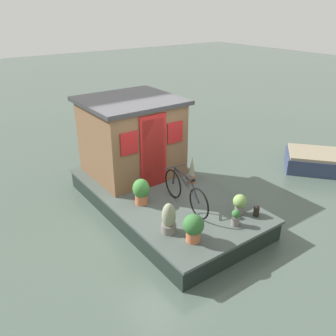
{
  "coord_description": "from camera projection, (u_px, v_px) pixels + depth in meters",
  "views": [
    {
      "loc": [
        -6.08,
        4.24,
        4.56
      ],
      "look_at": [
        -0.2,
        0.0,
        1.19
      ],
      "focal_mm": 37.94,
      "sensor_mm": 36.0,
      "label": 1
    }
  ],
  "objects": [
    {
      "name": "houseboat_cabin",
      "position": [
        132.0,
        136.0,
        9.04
      ],
      "size": [
        2.17,
        2.31,
        1.97
      ],
      "color": "brown",
      "rests_on": "houseboat_deck"
    },
    {
      "name": "potted_plant_rosemary",
      "position": [
        192.0,
        171.0,
        8.71
      ],
      "size": [
        0.18,
        0.18,
        0.71
      ],
      "color": "#935138",
      "rests_on": "houseboat_deck"
    },
    {
      "name": "dinghy_boat",
      "position": [
        334.0,
        162.0,
        10.54
      ],
      "size": [
        2.9,
        2.74,
        0.54
      ],
      "color": "#2D3856",
      "rests_on": "ground_plane"
    },
    {
      "name": "ground_plane",
      "position": [
        163.0,
        209.0,
        8.65
      ],
      "size": [
        60.0,
        60.0,
        0.0
      ],
      "primitive_type": "plane",
      "color": "#47564C"
    },
    {
      "name": "potted_plant_thyme",
      "position": [
        141.0,
        191.0,
        7.82
      ],
      "size": [
        0.38,
        0.38,
        0.6
      ],
      "color": "#B2603D",
      "rests_on": "houseboat_deck"
    },
    {
      "name": "bicycle",
      "position": [
        185.0,
        192.0,
        7.67
      ],
      "size": [
        1.7,
        0.5,
        0.81
      ],
      "color": "black",
      "rests_on": "houseboat_deck"
    },
    {
      "name": "potted_plant_geranium",
      "position": [
        169.0,
        219.0,
        6.85
      ],
      "size": [
        0.3,
        0.3,
        0.64
      ],
      "color": "slate",
      "rests_on": "houseboat_deck"
    },
    {
      "name": "potted_plant_sage",
      "position": [
        240.0,
        203.0,
        7.47
      ],
      "size": [
        0.3,
        0.3,
        0.45
      ],
      "color": "slate",
      "rests_on": "houseboat_deck"
    },
    {
      "name": "potted_plant_lavender",
      "position": [
        193.0,
        227.0,
        6.58
      ],
      "size": [
        0.4,
        0.4,
        0.56
      ],
      "color": "#B2603D",
      "rests_on": "houseboat_deck"
    },
    {
      "name": "houseboat_deck",
      "position": [
        163.0,
        201.0,
        8.54
      ],
      "size": [
        4.99,
        2.67,
        0.49
      ],
      "color": "#424C47",
      "rests_on": "ground_plane"
    },
    {
      "name": "potted_plant_ivy",
      "position": [
        236.0,
        217.0,
        7.1
      ],
      "size": [
        0.17,
        0.17,
        0.35
      ],
      "color": "slate",
      "rests_on": "houseboat_deck"
    },
    {
      "name": "mooring_bollard",
      "position": [
        256.0,
        210.0,
        7.43
      ],
      "size": [
        0.13,
        0.13,
        0.25
      ],
      "color": "black",
      "rests_on": "houseboat_deck"
    }
  ]
}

